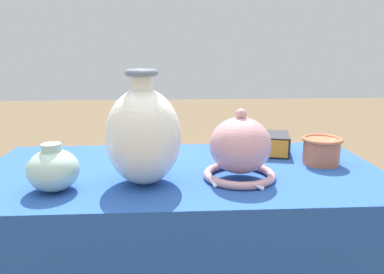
{
  "coord_description": "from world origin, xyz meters",
  "views": [
    {
      "loc": [
        -0.03,
        -1.06,
        1.08
      ],
      "look_at": [
        0.03,
        -0.07,
        0.84
      ],
      "focal_mm": 35.0,
      "sensor_mm": 36.0,
      "label": 1
    }
  ],
  "objects_px": {
    "vase_dome_bell": "(240,150)",
    "mosaic_tile_box": "(271,144)",
    "jar_round_celadon": "(53,170)",
    "cup_wide_terracotta": "(322,150)",
    "vase_tall_bulbous": "(143,135)"
  },
  "relations": [
    {
      "from": "jar_round_celadon",
      "to": "mosaic_tile_box",
      "type": "bearing_deg",
      "value": 25.89
    },
    {
      "from": "vase_dome_bell",
      "to": "mosaic_tile_box",
      "type": "relative_size",
      "value": 1.26
    },
    {
      "from": "vase_tall_bulbous",
      "to": "mosaic_tile_box",
      "type": "distance_m",
      "value": 0.5
    },
    {
      "from": "vase_dome_bell",
      "to": "jar_round_celadon",
      "type": "height_order",
      "value": "vase_dome_bell"
    },
    {
      "from": "mosaic_tile_box",
      "to": "cup_wide_terracotta",
      "type": "height_order",
      "value": "cup_wide_terracotta"
    },
    {
      "from": "vase_tall_bulbous",
      "to": "jar_round_celadon",
      "type": "height_order",
      "value": "vase_tall_bulbous"
    },
    {
      "from": "vase_dome_bell",
      "to": "jar_round_celadon",
      "type": "xyz_separation_m",
      "value": [
        -0.48,
        -0.06,
        -0.03
      ]
    },
    {
      "from": "cup_wide_terracotta",
      "to": "mosaic_tile_box",
      "type": "bearing_deg",
      "value": 134.26
    },
    {
      "from": "vase_tall_bulbous",
      "to": "mosaic_tile_box",
      "type": "bearing_deg",
      "value": 33.05
    },
    {
      "from": "vase_dome_bell",
      "to": "mosaic_tile_box",
      "type": "height_order",
      "value": "vase_dome_bell"
    },
    {
      "from": "vase_tall_bulbous",
      "to": "jar_round_celadon",
      "type": "xyz_separation_m",
      "value": [
        -0.22,
        -0.04,
        -0.08
      ]
    },
    {
      "from": "vase_tall_bulbous",
      "to": "jar_round_celadon",
      "type": "distance_m",
      "value": 0.24
    },
    {
      "from": "mosaic_tile_box",
      "to": "vase_tall_bulbous",
      "type": "bearing_deg",
      "value": -134.0
    },
    {
      "from": "mosaic_tile_box",
      "to": "jar_round_celadon",
      "type": "relative_size",
      "value": 1.29
    },
    {
      "from": "cup_wide_terracotta",
      "to": "jar_round_celadon",
      "type": "bearing_deg",
      "value": -166.67
    }
  ]
}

